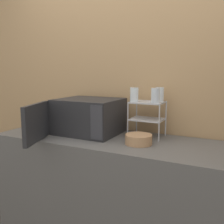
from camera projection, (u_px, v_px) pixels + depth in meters
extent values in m
cube|color=tan|center=(133.00, 86.00, 2.22)|extent=(8.00, 0.06, 2.60)
cube|color=#595654|center=(115.00, 193.00, 2.03)|extent=(1.97, 0.64, 0.90)
cube|color=#262628|center=(89.00, 116.00, 2.14)|extent=(0.51, 0.44, 0.30)
cube|color=#B7B2A8|center=(69.00, 120.00, 1.97)|extent=(0.37, 0.01, 0.25)
cube|color=#333338|center=(96.00, 123.00, 1.85)|extent=(0.10, 0.01, 0.26)
cube|color=#262628|center=(36.00, 122.00, 1.86)|extent=(0.16, 0.39, 0.28)
cylinder|color=#B2B2B7|center=(128.00, 120.00, 1.98)|extent=(0.01, 0.01, 0.29)
cylinder|color=#B2B2B7|center=(159.00, 123.00, 1.87)|extent=(0.01, 0.01, 0.29)
cylinder|color=#B2B2B7|center=(137.00, 116.00, 2.15)|extent=(0.01, 0.01, 0.29)
cylinder|color=#B2B2B7|center=(166.00, 119.00, 2.04)|extent=(0.01, 0.01, 0.29)
cube|color=#B2B2B7|center=(147.00, 119.00, 2.01)|extent=(0.25, 0.20, 0.01)
cube|color=#B2B2B7|center=(147.00, 102.00, 1.99)|extent=(0.25, 0.20, 0.01)
cylinder|color=silver|center=(134.00, 95.00, 1.97)|extent=(0.07, 0.07, 0.11)
cylinder|color=silver|center=(160.00, 94.00, 1.99)|extent=(0.07, 0.07, 0.11)
cylinder|color=silver|center=(155.00, 96.00, 1.89)|extent=(0.07, 0.07, 0.11)
cylinder|color=#AD7F56|center=(138.00, 143.00, 1.82)|extent=(0.11, 0.11, 0.01)
cylinder|color=#AD7F56|center=(139.00, 139.00, 1.82)|extent=(0.20, 0.20, 0.07)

